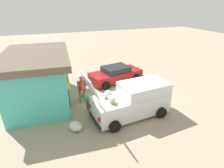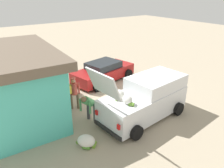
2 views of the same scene
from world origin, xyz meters
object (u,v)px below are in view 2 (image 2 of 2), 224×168
object	(u,v)px
vendor_standing	(74,91)
paint_bucket	(63,85)
unloaded_banana_pile	(86,141)
delivery_van	(146,98)
customer_bending	(89,105)
storefront_bar	(14,84)
parked_sedan	(103,72)

from	to	relation	value
vendor_standing	paint_bucket	distance (m)	2.76
vendor_standing	paint_bucket	xyz separation A→B (m)	(2.61, -0.53, -0.73)
unloaded_banana_pile	vendor_standing	bearing A→B (deg)	-18.35
delivery_van	customer_bending	world-z (taller)	delivery_van
storefront_bar	vendor_standing	xyz separation A→B (m)	(-0.90, -2.45, -0.68)
parked_sedan	vendor_standing	world-z (taller)	vendor_standing
delivery_van	unloaded_banana_pile	size ratio (longest dim) A/B	5.45
customer_bending	paint_bucket	xyz separation A→B (m)	(4.07, -0.56, -0.68)
customer_bending	unloaded_banana_pile	bearing A→B (deg)	146.23
delivery_van	paint_bucket	bearing A→B (deg)	19.73
delivery_van	parked_sedan	xyz separation A→B (m)	(4.75, -0.80, -0.31)
customer_bending	unloaded_banana_pile	world-z (taller)	customer_bending
parked_sedan	customer_bending	world-z (taller)	customer_bending
storefront_bar	customer_bending	xyz separation A→B (m)	(-2.36, -2.42, -0.73)
storefront_bar	paint_bucket	distance (m)	3.71
vendor_standing	customer_bending	bearing A→B (deg)	178.86
storefront_bar	vendor_standing	world-z (taller)	storefront_bar
storefront_bar	customer_bending	world-z (taller)	storefront_bar
parked_sedan	customer_bending	bearing A→B (deg)	139.20
unloaded_banana_pile	paint_bucket	bearing A→B (deg)	-15.07
customer_bending	vendor_standing	bearing A→B (deg)	-1.14
storefront_bar	paint_bucket	xyz separation A→B (m)	(1.71, -2.98, -1.41)
parked_sedan	paint_bucket	xyz separation A→B (m)	(0.38, 2.64, -0.40)
parked_sedan	unloaded_banana_pile	distance (m)	6.52
paint_bucket	customer_bending	bearing A→B (deg)	172.24
vendor_standing	paint_bucket	bearing A→B (deg)	-11.41
vendor_standing	unloaded_banana_pile	world-z (taller)	vendor_standing
parked_sedan	vendor_standing	size ratio (longest dim) A/B	2.71
delivery_van	customer_bending	bearing A→B (deg)	66.28
unloaded_banana_pile	storefront_bar	bearing A→B (deg)	22.19
vendor_standing	paint_bucket	size ratio (longest dim) A/B	4.01
parked_sedan	paint_bucket	size ratio (longest dim) A/B	10.84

